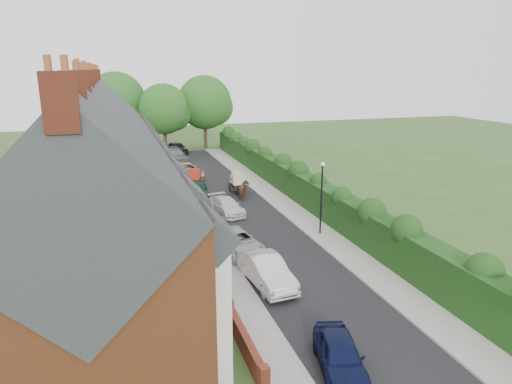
% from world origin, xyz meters
% --- Properties ---
extents(ground, '(140.00, 140.00, 0.00)m').
position_xyz_m(ground, '(0.00, 0.00, 0.00)').
color(ground, '#2D4C1E').
rests_on(ground, ground).
extents(road, '(6.00, 58.00, 0.02)m').
position_xyz_m(road, '(-0.50, 11.00, 0.01)').
color(road, black).
rests_on(road, ground).
extents(pavement_hedge_side, '(2.20, 58.00, 0.12)m').
position_xyz_m(pavement_hedge_side, '(3.60, 11.00, 0.06)').
color(pavement_hedge_side, gray).
rests_on(pavement_hedge_side, ground).
extents(pavement_house_side, '(1.70, 58.00, 0.12)m').
position_xyz_m(pavement_house_side, '(-4.35, 11.00, 0.06)').
color(pavement_house_side, gray).
rests_on(pavement_house_side, ground).
extents(kerb_hedge_side, '(0.18, 58.00, 0.13)m').
position_xyz_m(kerb_hedge_side, '(2.55, 11.00, 0.07)').
color(kerb_hedge_side, '#969690').
rests_on(kerb_hedge_side, ground).
extents(kerb_house_side, '(0.18, 58.00, 0.13)m').
position_xyz_m(kerb_house_side, '(-3.55, 11.00, 0.07)').
color(kerb_house_side, '#969690').
rests_on(kerb_house_side, ground).
extents(hedge, '(2.10, 58.00, 2.85)m').
position_xyz_m(hedge, '(5.40, 11.00, 1.60)').
color(hedge, '#153912').
rests_on(hedge, ground).
extents(terrace_row, '(9.05, 40.50, 11.50)m').
position_xyz_m(terrace_row, '(-10.87, 9.98, 4.47)').
color(terrace_row, brown).
rests_on(terrace_row, ground).
extents(garden_wall_row, '(0.35, 40.35, 1.10)m').
position_xyz_m(garden_wall_row, '(-5.35, 10.00, 0.46)').
color(garden_wall_row, maroon).
rests_on(garden_wall_row, ground).
extents(lamppost, '(0.32, 0.32, 5.16)m').
position_xyz_m(lamppost, '(3.40, 4.00, 3.30)').
color(lamppost, black).
rests_on(lamppost, ground).
extents(tree_far_left, '(7.14, 6.80, 9.29)m').
position_xyz_m(tree_far_left, '(-2.65, 40.08, 5.71)').
color(tree_far_left, '#332316').
rests_on(tree_far_left, ground).
extents(tree_far_right, '(7.98, 7.60, 10.31)m').
position_xyz_m(tree_far_right, '(3.39, 42.08, 6.31)').
color(tree_far_right, '#332316').
rests_on(tree_far_right, ground).
extents(tree_far_back, '(8.40, 8.00, 10.82)m').
position_xyz_m(tree_far_back, '(-8.59, 43.08, 6.62)').
color(tree_far_back, '#332316').
rests_on(tree_far_back, ground).
extents(car_navy, '(2.54, 4.27, 1.36)m').
position_xyz_m(car_navy, '(-2.21, -9.66, 0.68)').
color(car_navy, black).
rests_on(car_navy, ground).
extents(car_silver_a, '(2.10, 4.88, 1.56)m').
position_xyz_m(car_silver_a, '(-2.55, -2.02, 0.78)').
color(car_silver_a, silver).
rests_on(car_silver_a, ground).
extents(car_silver_b, '(3.12, 5.40, 1.42)m').
position_xyz_m(car_silver_b, '(-2.97, 2.69, 0.71)').
color(car_silver_b, '#A1A3A8').
rests_on(car_silver_b, ground).
extents(car_white, '(2.57, 4.64, 1.27)m').
position_xyz_m(car_white, '(-1.63, 10.60, 0.64)').
color(car_white, silver).
rests_on(car_white, ground).
extents(car_green, '(2.35, 4.64, 1.51)m').
position_xyz_m(car_green, '(-3.00, 15.88, 0.76)').
color(car_green, '#0F321C').
rests_on(car_green, ground).
extents(car_red, '(2.79, 4.99, 1.56)m').
position_xyz_m(car_red, '(-2.67, 20.41, 0.78)').
color(car_red, maroon).
rests_on(car_red, ground).
extents(car_beige, '(3.59, 5.93, 1.54)m').
position_xyz_m(car_beige, '(-2.74, 23.90, 0.77)').
color(car_beige, '#C6B48F').
rests_on(car_beige, ground).
extents(car_grey, '(2.92, 5.68, 1.58)m').
position_xyz_m(car_grey, '(-2.62, 33.00, 0.79)').
color(car_grey, slate).
rests_on(car_grey, ground).
extents(car_black, '(2.82, 4.86, 1.56)m').
position_xyz_m(car_black, '(-1.60, 38.60, 0.78)').
color(car_black, black).
rests_on(car_black, ground).
extents(horse, '(1.46, 2.02, 1.56)m').
position_xyz_m(horse, '(0.85, 14.31, 0.78)').
color(horse, '#53371E').
rests_on(horse, ground).
extents(horse_cart, '(1.27, 2.80, 2.02)m').
position_xyz_m(horse_cart, '(0.85, 16.29, 1.15)').
color(horse_cart, black).
rests_on(horse_cart, ground).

